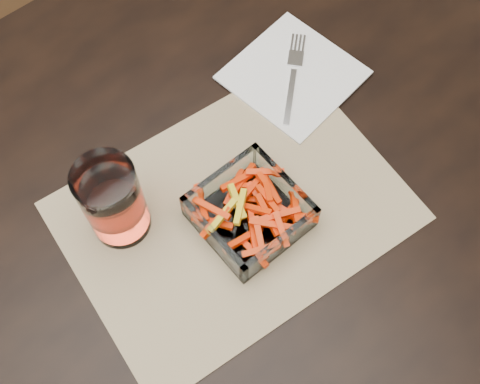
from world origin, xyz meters
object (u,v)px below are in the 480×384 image
at_px(dining_table, 144,256).
at_px(tumbler, 114,203).
at_px(fork, 293,75).
at_px(glass_bowl, 250,213).

distance_m(dining_table, tumbler, 0.16).
bearing_deg(fork, tumbler, -126.00).
bearing_deg(fork, glass_bowl, -97.17).
bearing_deg(fork, dining_table, -122.04).
distance_m(tumbler, fork, 0.35).
bearing_deg(dining_table, glass_bowl, -32.05).
bearing_deg(glass_bowl, dining_table, 147.95).
distance_m(dining_table, fork, 0.36).
relative_size(glass_bowl, tumbler, 0.95).
xyz_separation_m(glass_bowl, tumbler, (-0.14, 0.11, 0.04)).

